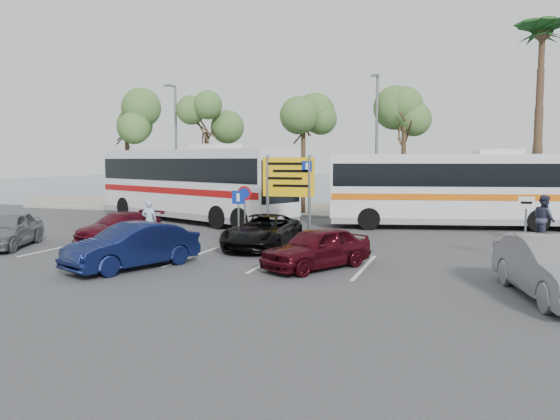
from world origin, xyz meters
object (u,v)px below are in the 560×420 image
(street_lamp_left, at_px, (175,141))
(pedestrian_far, at_px, (544,219))
(coach_bus_right, at_px, (457,192))
(suv_black, at_px, (262,231))
(street_lamp_right, at_px, (376,139))
(car_silver_b, at_px, (555,268))
(car_blue, at_px, (132,246))
(car_red, at_px, (317,248))
(coach_bus_left, at_px, (191,186))
(direction_sign, at_px, (288,184))
(pedestrian_near, at_px, (149,220))
(car_silver_a, at_px, (7,230))
(car_maroon, at_px, (119,226))

(street_lamp_left, bearing_deg, pedestrian_far, -18.48)
(coach_bus_right, relative_size, suv_black, 2.77)
(street_lamp_right, height_order, car_silver_b, street_lamp_right)
(car_blue, distance_m, car_red, 5.80)
(street_lamp_left, bearing_deg, coach_bus_left, -52.29)
(car_red, bearing_deg, pedestrian_far, 78.19)
(direction_sign, distance_m, coach_bus_right, 9.79)
(car_blue, bearing_deg, direction_sign, 88.74)
(street_lamp_left, relative_size, coach_bus_right, 0.62)
(street_lamp_right, height_order, pedestrian_near, street_lamp_right)
(car_silver_a, xyz_separation_m, car_red, (12.46, -0.10, -0.05))
(direction_sign, relative_size, coach_bus_right, 0.28)
(coach_bus_left, relative_size, car_blue, 3.15)
(street_lamp_left, xyz_separation_m, car_maroon, (4.00, -12.02, -4.01))
(direction_sign, relative_size, pedestrian_near, 2.14)
(pedestrian_far, bearing_deg, direction_sign, 88.58)
(direction_sign, height_order, pedestrian_far, direction_sign)
(street_lamp_right, distance_m, car_blue, 18.16)
(direction_sign, distance_m, car_maroon, 7.44)
(coach_bus_right, relative_size, car_silver_a, 3.13)
(suv_black, distance_m, pedestrian_near, 5.34)
(direction_sign, bearing_deg, car_blue, -114.16)
(street_lamp_left, height_order, car_silver_a, street_lamp_left)
(direction_sign, bearing_deg, pedestrian_near, -168.15)
(suv_black, bearing_deg, pedestrian_far, 23.99)
(coach_bus_left, relative_size, pedestrian_far, 6.84)
(coach_bus_left, height_order, car_silver_b, coach_bus_left)
(car_silver_a, relative_size, car_maroon, 1.02)
(car_maroon, bearing_deg, pedestrian_far, 30.60)
(direction_sign, distance_m, pedestrian_near, 6.16)
(car_silver_b, bearing_deg, car_maroon, 148.54)
(suv_black, relative_size, car_silver_b, 0.99)
(street_lamp_right, distance_m, coach_bus_left, 10.85)
(pedestrian_near, xyz_separation_m, pedestrian_far, (15.82, 4.53, 0.15))
(coach_bus_left, xyz_separation_m, car_silver_b, (16.50, -12.49, -1.18))
(car_silver_b, bearing_deg, street_lamp_right, 98.25)
(car_red, bearing_deg, coach_bus_left, 164.00)
(coach_bus_left, xyz_separation_m, pedestrian_near, (1.68, -7.02, -1.11))
(direction_sign, xyz_separation_m, pedestrian_far, (10.00, 3.30, -1.44))
(street_lamp_left, relative_size, suv_black, 1.72)
(street_lamp_right, distance_m, pedestrian_near, 14.44)
(car_silver_a, bearing_deg, car_silver_b, -28.21)
(car_maroon, distance_m, car_silver_b, 16.76)
(car_silver_b, distance_m, pedestrian_far, 10.05)
(car_blue, height_order, car_maroon, car_blue)
(car_silver_b, bearing_deg, pedestrian_near, 145.62)
(street_lamp_left, bearing_deg, suv_black, -48.86)
(street_lamp_left, relative_size, car_maroon, 1.98)
(street_lamp_left, relative_size, car_silver_b, 1.71)
(car_silver_b, relative_size, pedestrian_near, 2.78)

